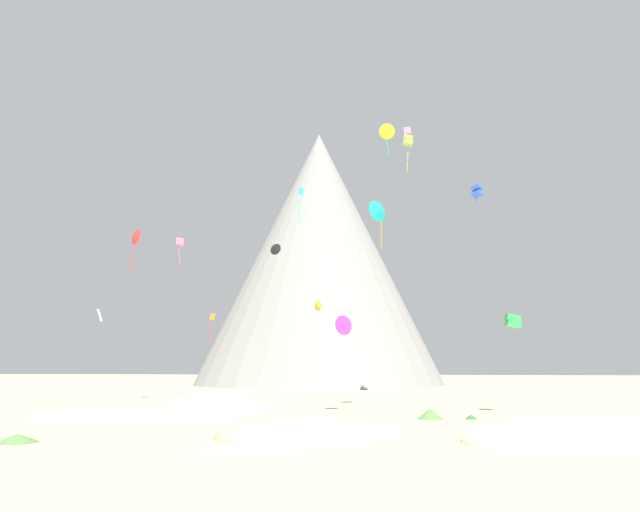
% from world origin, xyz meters
% --- Properties ---
extents(ground_plane, '(400.00, 400.00, 0.00)m').
position_xyz_m(ground_plane, '(0.00, 0.00, 0.00)').
color(ground_plane, '#CCBA8E').
extents(dune_foreground_left, '(22.63, 21.01, 2.95)m').
position_xyz_m(dune_foreground_left, '(21.03, 6.15, 0.00)').
color(dune_foreground_left, beige).
rests_on(dune_foreground_left, ground_plane).
extents(dune_foreground_right, '(17.05, 15.16, 3.43)m').
position_xyz_m(dune_foreground_right, '(3.15, 6.57, 0.00)').
color(dune_foreground_right, '#C6B284').
rests_on(dune_foreground_right, ground_plane).
extents(dune_midground, '(25.41, 25.41, 2.02)m').
position_xyz_m(dune_midground, '(-17.38, 21.52, 0.00)').
color(dune_midground, '#CCBA8E').
rests_on(dune_midground, ground_plane).
extents(dune_back_low, '(20.52, 28.71, 2.99)m').
position_xyz_m(dune_back_low, '(-9.53, 26.57, 0.00)').
color(dune_back_low, beige).
rests_on(dune_back_low, ground_plane).
extents(bush_mid_center, '(3.05, 3.05, 0.54)m').
position_xyz_m(bush_mid_center, '(-15.13, 1.01, 0.27)').
color(bush_mid_center, '#568442').
rests_on(bush_mid_center, ground_plane).
extents(bush_near_right, '(1.28, 1.28, 0.42)m').
position_xyz_m(bush_near_right, '(15.36, 19.80, 0.21)').
color(bush_near_right, '#386633').
rests_on(bush_near_right, ground_plane).
extents(bush_scatter_east, '(2.76, 2.76, 0.95)m').
position_xyz_m(bush_scatter_east, '(11.79, 19.37, 0.48)').
color(bush_scatter_east, '#568442').
rests_on(bush_scatter_east, ground_plane).
extents(rock_massif, '(69.22, 69.22, 58.37)m').
position_xyz_m(rock_massif, '(-6.98, 99.97, 26.20)').
color(rock_massif, gray).
rests_on(rock_massif, ground_plane).
extents(kite_white_low, '(0.64, 0.86, 1.42)m').
position_xyz_m(kite_white_low, '(-24.21, 29.96, 10.20)').
color(kite_white_low, white).
extents(kite_yellow_high, '(2.05, 1.09, 4.22)m').
position_xyz_m(kite_yellow_high, '(8.77, 36.01, 33.24)').
color(kite_yellow_high, yellow).
extents(kite_magenta_low, '(1.80, 1.47, 1.97)m').
position_xyz_m(kite_magenta_low, '(3.84, 24.39, 8.55)').
color(kite_magenta_low, '#D1339E').
extents(kite_rainbow_mid, '(1.19, 1.14, 3.69)m').
position_xyz_m(kite_rainbow_mid, '(-19.05, 41.45, 20.83)').
color(kite_rainbow_mid, '#E5668C').
extents(kite_red_mid, '(1.99, 1.77, 5.54)m').
position_xyz_m(kite_red_mid, '(-22.09, 33.64, 20.00)').
color(kite_red_mid, red).
extents(kite_teal_mid, '(2.10, 2.09, 5.09)m').
position_xyz_m(kite_teal_mid, '(7.52, 25.46, 20.44)').
color(kite_teal_mid, teal).
extents(kite_blue_high, '(2.00, 1.99, 4.26)m').
position_xyz_m(kite_blue_high, '(22.70, 56.17, 30.92)').
color(kite_blue_high, blue).
extents(kite_orange_low, '(0.91, 0.61, 3.93)m').
position_xyz_m(kite_orange_low, '(-13.63, 38.73, 9.97)').
color(kite_orange_low, orange).
extents(kite_green_low, '(1.45, 1.36, 1.43)m').
position_xyz_m(kite_green_low, '(20.35, 24.30, 8.87)').
color(kite_green_low, green).
extents(kite_violet_high, '(0.78, 0.25, 3.66)m').
position_xyz_m(kite_violet_high, '(10.50, 22.07, 27.18)').
color(kite_violet_high, purple).
extents(kite_black_mid, '(1.86, 1.16, 1.77)m').
position_xyz_m(kite_black_mid, '(-8.01, 52.10, 21.66)').
color(kite_black_mid, black).
extents(kite_gold_low, '(1.30, 1.38, 1.60)m').
position_xyz_m(kite_gold_low, '(-1.50, 51.00, 12.98)').
color(kite_gold_low, gold).
extents(kite_lime_high, '(1.43, 1.33, 5.40)m').
position_xyz_m(kite_lime_high, '(11.84, 46.42, 35.85)').
color(kite_lime_high, '#8CD133').
extents(kite_cyan_mid, '(0.65, 0.51, 4.00)m').
position_xyz_m(kite_cyan_mid, '(-0.43, 23.49, 21.34)').
color(kite_cyan_mid, '#33BCDB').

